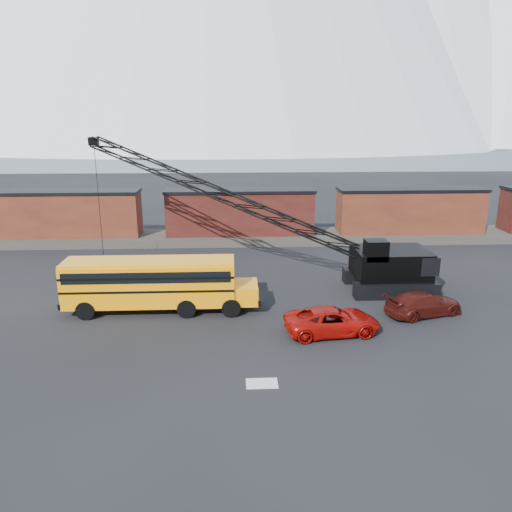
{
  "coord_description": "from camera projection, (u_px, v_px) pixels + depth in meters",
  "views": [
    {
      "loc": [
        -0.69,
        -23.58,
        11.4
      ],
      "look_at": [
        0.72,
        6.08,
        3.0
      ],
      "focal_mm": 35.0,
      "sensor_mm": 36.0,
      "label": 1
    }
  ],
  "objects": [
    {
      "name": "school_bus",
      "position": [
        156.0,
        283.0,
        29.69
      ],
      "size": [
        11.65,
        2.65,
        3.19
      ],
      "color": "#FF9305",
      "rests_on": "ground"
    },
    {
      "name": "boxcar_west_near",
      "position": [
        65.0,
        213.0,
        45.46
      ],
      "size": [
        13.7,
        3.1,
        4.17
      ],
      "color": "#481C14",
      "rests_on": "gravel_berm"
    },
    {
      "name": "boxcar_mid",
      "position": [
        240.0,
        212.0,
        46.19
      ],
      "size": [
        13.7,
        3.1,
        4.17
      ],
      "color": "#4E1A16",
      "rests_on": "gravel_berm"
    },
    {
      "name": "crawler_crane",
      "position": [
        228.0,
        197.0,
        34.7
      ],
      "size": [
        23.78,
        8.67,
        10.07
      ],
      "color": "black",
      "rests_on": "ground"
    },
    {
      "name": "snow_patch",
      "position": [
        262.0,
        383.0,
        21.97
      ],
      "size": [
        1.4,
        0.9,
        0.02
      ],
      "primitive_type": "cube",
      "color": "silver",
      "rests_on": "ground"
    },
    {
      "name": "red_pickup",
      "position": [
        332.0,
        321.0,
        26.88
      ],
      "size": [
        5.41,
        3.01,
        1.43
      ],
      "primitive_type": "imported",
      "rotation": [
        0.0,
        0.0,
        1.7
      ],
      "color": "#A30C07",
      "rests_on": "ground"
    },
    {
      "name": "boxcar_east_near",
      "position": [
        410.0,
        210.0,
        46.92
      ],
      "size": [
        13.7,
        3.1,
        4.17
      ],
      "color": "#481C14",
      "rests_on": "gravel_berm"
    },
    {
      "name": "maroon_suv",
      "position": [
        424.0,
        304.0,
        29.38
      ],
      "size": [
        5.12,
        3.28,
        1.38
      ],
      "primitive_type": "imported",
      "rotation": [
        0.0,
        0.0,
        1.88
      ],
      "color": "#3C0E0A",
      "rests_on": "ground"
    },
    {
      "name": "gravel_berm",
      "position": [
        240.0,
        237.0,
        46.85
      ],
      "size": [
        120.0,
        5.0,
        0.7
      ],
      "primitive_type": "cube",
      "color": "#4B443D",
      "rests_on": "ground"
    },
    {
      "name": "ground",
      "position": [
        248.0,
        344.0,
        25.8
      ],
      "size": [
        160.0,
        160.0,
        0.0
      ],
      "primitive_type": "plane",
      "color": "black",
      "rests_on": "ground"
    }
  ]
}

